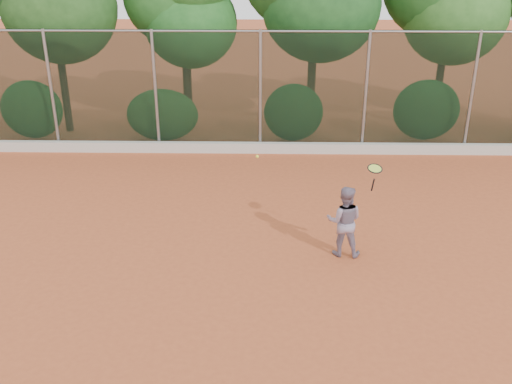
{
  "coord_description": "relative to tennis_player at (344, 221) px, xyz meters",
  "views": [
    {
      "loc": [
        0.2,
        -9.04,
        5.59
      ],
      "look_at": [
        0.0,
        1.0,
        1.25
      ],
      "focal_mm": 40.0,
      "sensor_mm": 36.0,
      "label": 1
    }
  ],
  "objects": [
    {
      "name": "ground",
      "position": [
        -1.7,
        -0.85,
        -0.72
      ],
      "size": [
        80.0,
        80.0,
        0.0
      ],
      "primitive_type": "plane",
      "color": "#B4512A",
      "rests_on": "ground"
    },
    {
      "name": "concrete_curb",
      "position": [
        -1.7,
        5.97,
        -0.57
      ],
      "size": [
        24.0,
        0.2,
        0.3
      ],
      "primitive_type": "cube",
      "color": "#BBB6AD",
      "rests_on": "ground"
    },
    {
      "name": "tennis_player",
      "position": [
        0.0,
        0.0,
        0.0
      ],
      "size": [
        0.77,
        0.64,
        1.43
      ],
      "primitive_type": "imported",
      "rotation": [
        0.0,
        0.0,
        2.99
      ],
      "color": "gray",
      "rests_on": "ground"
    },
    {
      "name": "tennis_ball_in_flight",
      "position": [
        -1.69,
        0.41,
        1.17
      ],
      "size": [
        0.06,
        0.06,
        0.06
      ],
      "color": "#EBF938",
      "rests_on": "ground"
    },
    {
      "name": "chainlink_fence",
      "position": [
        -1.7,
        6.15,
        1.14
      ],
      "size": [
        24.09,
        0.09,
        3.5
      ],
      "color": "black",
      "rests_on": "ground"
    },
    {
      "name": "tennis_racket",
      "position": [
        0.48,
        -0.11,
        1.1
      ],
      "size": [
        0.32,
        0.31,
        0.55
      ],
      "color": "black",
      "rests_on": "ground"
    }
  ]
}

